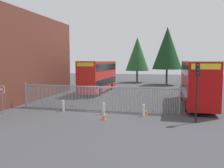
% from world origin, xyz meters
% --- Properties ---
extents(ground_plane, '(100.00, 100.00, 0.00)m').
position_xyz_m(ground_plane, '(0.00, 8.00, 0.00)').
color(ground_plane, '#3D3D42').
extents(depot_building_brick, '(6.57, 20.52, 9.64)m').
position_xyz_m(depot_building_brick, '(-11.86, 2.48, 4.82)').
color(depot_building_brick, brown).
rests_on(depot_building_brick, ground).
extents(palisade_fence, '(14.49, 0.14, 2.35)m').
position_xyz_m(palisade_fence, '(-0.46, 0.00, 1.18)').
color(palisade_fence, gray).
rests_on(palisade_fence, ground).
extents(double_decker_bus_near_gate, '(2.54, 10.81, 4.42)m').
position_xyz_m(double_decker_bus_near_gate, '(8.52, 4.70, 2.42)').
color(double_decker_bus_near_gate, '#B70C0C').
rests_on(double_decker_bus_near_gate, ground).
extents(double_decker_bus_behind_fence_left, '(2.54, 10.81, 4.42)m').
position_xyz_m(double_decker_bus_behind_fence_left, '(-3.87, 11.88, 2.42)').
color(double_decker_bus_behind_fence_left, red).
rests_on(double_decker_bus_behind_fence_left, ground).
extents(bollard_near_left, '(0.20, 0.20, 0.95)m').
position_xyz_m(bollard_near_left, '(-3.22, -1.01, 0.47)').
color(bollard_near_left, silver).
rests_on(bollard_near_left, ground).
extents(bollard_center_front, '(0.20, 0.20, 0.95)m').
position_xyz_m(bollard_center_front, '(0.58, -1.31, 0.47)').
color(bollard_center_front, silver).
rests_on(bollard_center_front, ground).
extents(bollard_near_right, '(0.20, 0.20, 0.95)m').
position_xyz_m(bollard_near_right, '(3.88, -1.18, 0.47)').
color(bollard_near_right, silver).
rests_on(bollard_near_right, ground).
extents(traffic_cone_by_gate, '(0.34, 0.34, 0.59)m').
position_xyz_m(traffic_cone_by_gate, '(1.09, -3.11, 0.29)').
color(traffic_cone_by_gate, orange).
rests_on(traffic_cone_by_gate, ground).
extents(traffic_cone_mid_forecourt, '(0.34, 0.34, 0.59)m').
position_xyz_m(traffic_cone_mid_forecourt, '(4.03, -0.88, 0.29)').
color(traffic_cone_mid_forecourt, orange).
rests_on(traffic_cone_mid_forecourt, ground).
extents(speed_limit_sign_post, '(0.60, 0.14, 2.40)m').
position_xyz_m(speed_limit_sign_post, '(-7.78, -3.11, 1.78)').
color(speed_limit_sign_post, slate).
rests_on(speed_limit_sign_post, ground).
extents(traffic_light_kerbside, '(0.28, 0.33, 4.30)m').
position_xyz_m(traffic_light_kerbside, '(7.75, -2.27, 2.99)').
color(traffic_light_kerbside, black).
rests_on(traffic_light_kerbside, ground).
extents(tree_tall_back, '(5.36, 5.36, 10.56)m').
position_xyz_m(tree_tall_back, '(5.42, 24.54, 6.72)').
color(tree_tall_back, '#4C3823').
rests_on(tree_tall_back, ground).
extents(tree_short_side, '(4.74, 4.74, 9.20)m').
position_xyz_m(tree_short_side, '(-0.53, 28.08, 5.80)').
color(tree_short_side, '#4C3823').
rests_on(tree_short_side, ground).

